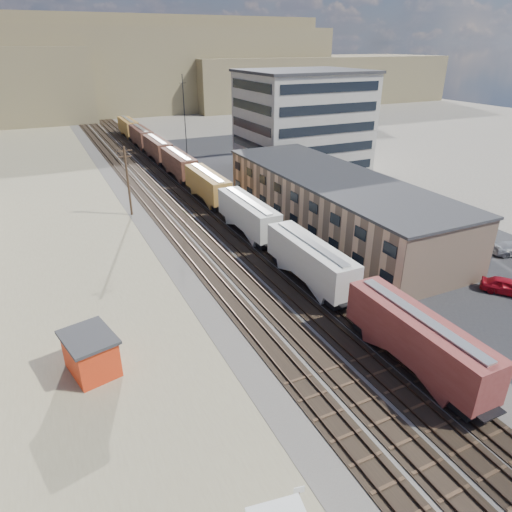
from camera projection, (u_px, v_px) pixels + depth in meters
name	position (u px, v px, depth m)	size (l,w,h in m)	color
ground	(352.00, 363.00, 36.03)	(300.00, 300.00, 0.00)	#6B6356
ballast_bed	(173.00, 193.00, 76.82)	(18.00, 200.00, 0.06)	#4C4742
dirt_yard	(48.00, 232.00, 60.81)	(24.00, 180.00, 0.03)	#85795B
asphalt_lot	(332.00, 200.00, 73.22)	(26.00, 120.00, 0.04)	#232326
rail_tracks	(170.00, 193.00, 76.57)	(11.40, 200.00, 0.24)	black
freight_train	(192.00, 173.00, 77.72)	(3.00, 119.74, 4.46)	black
warehouse	(333.00, 202.00, 60.77)	(12.40, 40.40, 7.25)	tan
office_tower	(303.00, 121.00, 87.92)	(22.60, 18.60, 18.45)	#9E998E
utility_pole_north	(128.00, 180.00, 64.72)	(2.20, 0.32, 10.00)	#382619
radio_mast	(185.00, 126.00, 83.48)	(1.20, 0.16, 18.00)	black
hills_north	(79.00, 69.00, 167.14)	(265.00, 80.00, 32.00)	brown
maintenance_shed	(91.00, 353.00, 34.41)	(4.36, 5.10, 3.25)	red
sign_post	(299.00, 493.00, 24.35)	(0.60, 0.17, 1.58)	#382619
parked_car_red	(506.00, 286.00, 45.64)	(1.90, 4.72, 1.61)	#AE101D
parked_car_blue	(319.00, 176.00, 83.83)	(2.52, 5.47, 1.52)	navy
parked_car_far	(300.00, 155.00, 98.72)	(2.03, 5.04, 1.72)	silver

